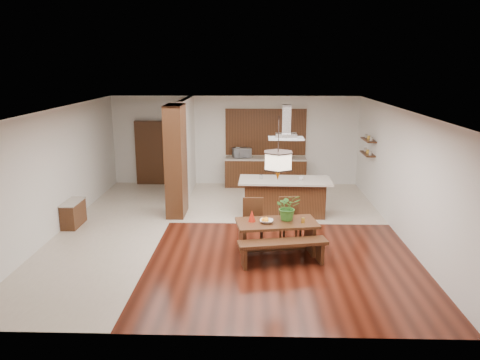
{
  "coord_description": "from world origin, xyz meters",
  "views": [
    {
      "loc": [
        0.61,
        -10.62,
        3.9
      ],
      "look_at": [
        0.3,
        0.0,
        1.25
      ],
      "focal_mm": 35.0,
      "sensor_mm": 36.0,
      "label": 1
    }
  ],
  "objects_px": {
    "dining_chair_left": "(253,223)",
    "dining_chair_right": "(290,221)",
    "range_hood": "(286,122)",
    "hallway_console": "(73,214)",
    "island_cup": "(301,178)",
    "pendant_lantern": "(278,149)",
    "kitchen_island": "(285,197)",
    "dining_table": "(277,230)",
    "foliage_plant": "(288,207)",
    "fruit_bowl": "(267,221)",
    "dining_bench": "(283,253)",
    "microwave": "(242,153)"
  },
  "relations": [
    {
      "from": "dining_table",
      "to": "hallway_console",
      "type": "bearing_deg",
      "value": 162.46
    },
    {
      "from": "dining_chair_right",
      "to": "foliage_plant",
      "type": "distance_m",
      "value": 0.65
    },
    {
      "from": "dining_table",
      "to": "fruit_bowl",
      "type": "relative_size",
      "value": 6.46
    },
    {
      "from": "dining_table",
      "to": "dining_chair_right",
      "type": "height_order",
      "value": "dining_chair_right"
    },
    {
      "from": "foliage_plant",
      "to": "fruit_bowl",
      "type": "relative_size",
      "value": 2.07
    },
    {
      "from": "hallway_console",
      "to": "microwave",
      "type": "xyz_separation_m",
      "value": [
        4.04,
        4.03,
        0.79
      ]
    },
    {
      "from": "hallway_console",
      "to": "dining_table",
      "type": "height_order",
      "value": "dining_table"
    },
    {
      "from": "hallway_console",
      "to": "fruit_bowl",
      "type": "bearing_deg",
      "value": -19.09
    },
    {
      "from": "dining_chair_left",
      "to": "microwave",
      "type": "distance_m",
      "value": 5.2
    },
    {
      "from": "microwave",
      "to": "range_hood",
      "type": "bearing_deg",
      "value": -85.78
    },
    {
      "from": "hallway_console",
      "to": "range_hood",
      "type": "distance_m",
      "value": 5.76
    },
    {
      "from": "dining_chair_right",
      "to": "range_hood",
      "type": "xyz_separation_m",
      "value": [
        -0.0,
        2.01,
        1.95
      ]
    },
    {
      "from": "dining_chair_left",
      "to": "dining_chair_right",
      "type": "xyz_separation_m",
      "value": [
        0.82,
        0.13,
        -0.0
      ]
    },
    {
      "from": "hallway_console",
      "to": "microwave",
      "type": "height_order",
      "value": "microwave"
    },
    {
      "from": "dining_table",
      "to": "fruit_bowl",
      "type": "bearing_deg",
      "value": -161.67
    },
    {
      "from": "hallway_console",
      "to": "dining_chair_right",
      "type": "xyz_separation_m",
      "value": [
        5.25,
        -0.99,
        0.2
      ]
    },
    {
      "from": "dining_chair_left",
      "to": "microwave",
      "type": "height_order",
      "value": "microwave"
    },
    {
      "from": "dining_table",
      "to": "island_cup",
      "type": "relative_size",
      "value": 14.95
    },
    {
      "from": "microwave",
      "to": "fruit_bowl",
      "type": "bearing_deg",
      "value": -100.94
    },
    {
      "from": "fruit_bowl",
      "to": "range_hood",
      "type": "relative_size",
      "value": 0.31
    },
    {
      "from": "fruit_bowl",
      "to": "island_cup",
      "type": "bearing_deg",
      "value": 69.6
    },
    {
      "from": "dining_table",
      "to": "pendant_lantern",
      "type": "height_order",
      "value": "pendant_lantern"
    },
    {
      "from": "island_cup",
      "to": "hallway_console",
      "type": "bearing_deg",
      "value": -170.68
    },
    {
      "from": "dining_chair_left",
      "to": "pendant_lantern",
      "type": "relative_size",
      "value": 0.79
    },
    {
      "from": "dining_chair_right",
      "to": "microwave",
      "type": "height_order",
      "value": "microwave"
    },
    {
      "from": "dining_chair_right",
      "to": "foliage_plant",
      "type": "relative_size",
      "value": 1.8
    },
    {
      "from": "dining_chair_left",
      "to": "dining_bench",
      "type": "bearing_deg",
      "value": -62.28
    },
    {
      "from": "hallway_console",
      "to": "range_hood",
      "type": "xyz_separation_m",
      "value": [
        5.25,
        1.02,
        2.15
      ]
    },
    {
      "from": "dining_table",
      "to": "microwave",
      "type": "distance_m",
      "value": 5.69
    },
    {
      "from": "island_cup",
      "to": "dining_table",
      "type": "bearing_deg",
      "value": -106.44
    },
    {
      "from": "foliage_plant",
      "to": "kitchen_island",
      "type": "relative_size",
      "value": 0.24
    },
    {
      "from": "dining_table",
      "to": "foliage_plant",
      "type": "height_order",
      "value": "foliage_plant"
    },
    {
      "from": "dining_bench",
      "to": "dining_chair_right",
      "type": "bearing_deg",
      "value": 78.56
    },
    {
      "from": "island_cup",
      "to": "microwave",
      "type": "height_order",
      "value": "microwave"
    },
    {
      "from": "hallway_console",
      "to": "island_cup",
      "type": "distance_m",
      "value": 5.77
    },
    {
      "from": "dining_table",
      "to": "kitchen_island",
      "type": "bearing_deg",
      "value": 82.74
    },
    {
      "from": "hallway_console",
      "to": "range_hood",
      "type": "height_order",
      "value": "range_hood"
    },
    {
      "from": "dining_table",
      "to": "pendant_lantern",
      "type": "relative_size",
      "value": 1.36
    },
    {
      "from": "dining_chair_left",
      "to": "foliage_plant",
      "type": "relative_size",
      "value": 1.81
    },
    {
      "from": "dining_bench",
      "to": "microwave",
      "type": "height_order",
      "value": "microwave"
    },
    {
      "from": "kitchen_island",
      "to": "island_cup",
      "type": "bearing_deg",
      "value": -11.04
    },
    {
      "from": "hallway_console",
      "to": "foliage_plant",
      "type": "xyz_separation_m",
      "value": [
        5.15,
        -1.43,
        0.66
      ]
    },
    {
      "from": "pendant_lantern",
      "to": "kitchen_island",
      "type": "xyz_separation_m",
      "value": [
        0.33,
        2.57,
        -1.74
      ]
    },
    {
      "from": "pendant_lantern",
      "to": "fruit_bowl",
      "type": "height_order",
      "value": "pendant_lantern"
    },
    {
      "from": "foliage_plant",
      "to": "range_hood",
      "type": "relative_size",
      "value": 0.63
    },
    {
      "from": "hallway_console",
      "to": "dining_bench",
      "type": "relative_size",
      "value": 0.5
    },
    {
      "from": "pendant_lantern",
      "to": "foliage_plant",
      "type": "bearing_deg",
      "value": 28.6
    },
    {
      "from": "foliage_plant",
      "to": "island_cup",
      "type": "xyz_separation_m",
      "value": [
        0.5,
        2.36,
        0.05
      ]
    },
    {
      "from": "kitchen_island",
      "to": "range_hood",
      "type": "bearing_deg",
      "value": 91.42
    },
    {
      "from": "dining_chair_right",
      "to": "pendant_lantern",
      "type": "relative_size",
      "value": 0.78
    }
  ]
}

